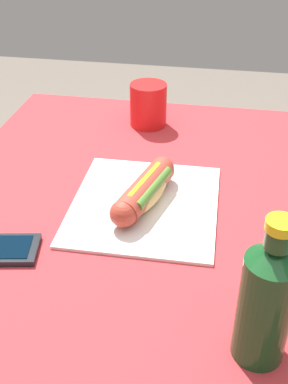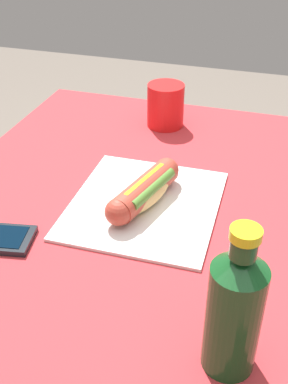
% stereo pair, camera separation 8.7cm
% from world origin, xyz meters
% --- Properties ---
extents(dining_table, '(1.08, 0.80, 0.75)m').
position_xyz_m(dining_table, '(0.00, 0.00, 0.60)').
color(dining_table, brown).
rests_on(dining_table, ground).
extents(paper_wrapper, '(0.30, 0.27, 0.01)m').
position_xyz_m(paper_wrapper, '(-0.07, -0.00, 0.76)').
color(paper_wrapper, silver).
rests_on(paper_wrapper, dining_table).
extents(hot_dog, '(0.20, 0.10, 0.05)m').
position_xyz_m(hot_dog, '(-0.06, -0.00, 0.79)').
color(hot_dog, '#DBB26B').
rests_on(hot_dog, paper_wrapper).
extents(soda_bottle, '(0.07, 0.07, 0.21)m').
position_xyz_m(soda_bottle, '(0.23, 0.20, 0.85)').
color(soda_bottle, '#14471E').
rests_on(soda_bottle, dining_table).
extents(drinking_cup, '(0.09, 0.09, 0.10)m').
position_xyz_m(drinking_cup, '(-0.40, -0.05, 0.81)').
color(drinking_cup, red).
rests_on(drinking_cup, dining_table).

